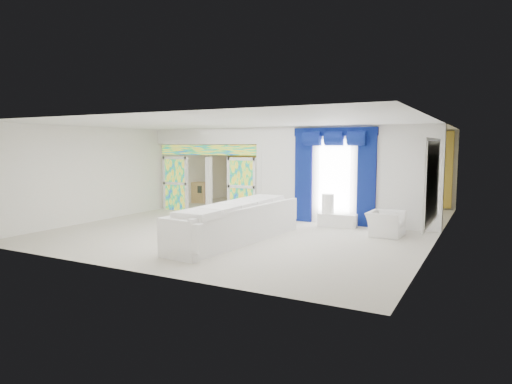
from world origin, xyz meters
The scene contains 22 objects.
floor centered at (0.00, 0.00, 0.00)m, with size 12.00×12.00×0.00m, color #B7AF9E.
dividing_wall centered at (2.15, 1.00, 1.50)m, with size 5.70×0.18×3.00m, color white.
dividing_header centered at (-2.85, 1.00, 2.73)m, with size 4.30×0.18×0.55m, color white.
stained_panel_left centered at (-4.28, 1.00, 1.00)m, with size 0.95×0.04×2.00m, color #994C3F.
stained_panel_right centered at (-1.42, 1.00, 1.00)m, with size 0.95×0.04×2.00m, color #994C3F.
stained_transom centered at (-2.85, 1.00, 2.25)m, with size 4.00×0.05×0.35m, color #994C3F.
window_pane centered at (1.90, 0.90, 1.45)m, with size 1.00×0.02×2.30m, color white.
blue_drape_left centered at (0.90, 0.87, 1.40)m, with size 0.55×0.10×2.80m, color #080347.
blue_drape_right centered at (2.90, 0.87, 1.40)m, with size 0.55×0.10×2.80m, color #080347.
blue_pelmet centered at (1.90, 0.87, 2.82)m, with size 2.60×0.12×0.25m, color #080347.
wall_mirror centered at (4.94, -1.00, 1.55)m, with size 0.04×2.70×1.90m, color white.
gold_curtains centered at (0.00, 5.90, 1.50)m, with size 9.70×0.12×2.90m, color gold.
white_sofa centered at (0.55, -2.72, 0.43)m, with size 0.97×4.52×0.86m, color white.
coffee_table centered at (-0.80, -2.42, 0.20)m, with size 0.61×1.83×0.41m, color gold.
console_table centered at (2.16, 0.47, 0.19)m, with size 1.14×0.36×0.38m, color white.
table_lamp centered at (1.86, 0.47, 0.67)m, with size 0.36×0.36×0.58m, color white.
armchair centered at (3.71, -0.23, 0.33)m, with size 1.00×0.87×0.65m, color white.
grand_piano centered at (-2.25, 4.26, 0.49)m, with size 1.47×1.93×0.97m, color black.
piano_bench centered at (-2.25, 2.66, 0.15)m, with size 0.89×0.35×0.30m, color black.
tv_console centered at (-4.73, 3.26, 0.44)m, with size 0.60×0.54×0.87m, color tan.
chandelier centered at (-2.30, 3.40, 2.65)m, with size 0.60×0.60×0.60m, color gold.
decanters centered at (-0.82, -2.33, 0.50)m, with size 0.21×0.93×0.27m.
Camera 1 is at (6.20, -12.31, 2.40)m, focal length 31.50 mm.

